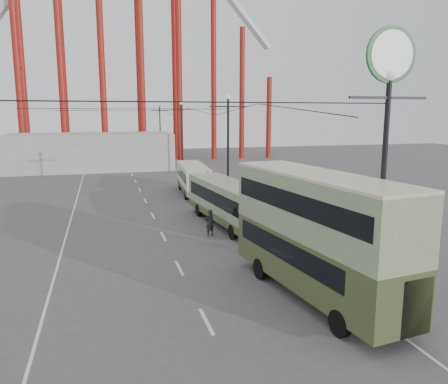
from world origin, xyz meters
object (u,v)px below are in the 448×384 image
object	(u,v)px
lamp_post_near	(388,110)
single_decker_cream	(193,178)
double_decker_bus	(316,229)
pedestrian	(210,223)
single_decker_green	(228,201)

from	to	relation	value
lamp_post_near	single_decker_cream	size ratio (longest dim) A/B	1.17
double_decker_bus	pedestrian	xyz separation A→B (m)	(-2.04, 10.48, -2.13)
single_decker_green	single_decker_cream	xyz separation A→B (m)	(0.09, 12.60, -0.11)
lamp_post_near	double_decker_bus	bearing A→B (deg)	130.35
double_decker_bus	lamp_post_near	bearing A→B (deg)	-57.24
single_decker_cream	pedestrian	xyz separation A→B (m)	(-1.97, -14.99, -0.73)
double_decker_bus	single_decker_green	xyz separation A→B (m)	(-0.15, 12.86, -1.30)
single_decker_green	lamp_post_near	bearing A→B (deg)	-89.03
double_decker_bus	pedestrian	distance (m)	10.88
double_decker_bus	single_decker_cream	bearing A→B (deg)	82.55
lamp_post_near	double_decker_bus	xyz separation A→B (m)	(-1.65, 1.94, -4.87)
lamp_post_near	single_decker_cream	distance (m)	28.17
double_decker_bus	single_decker_green	bearing A→B (deg)	83.07
double_decker_bus	pedestrian	world-z (taller)	double_decker_bus
double_decker_bus	pedestrian	bearing A→B (deg)	93.41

